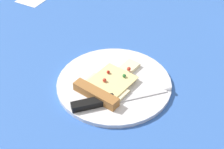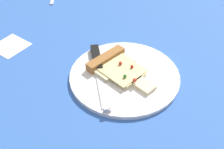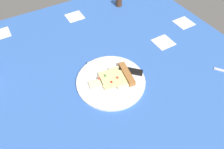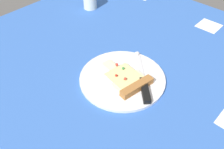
# 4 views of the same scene
# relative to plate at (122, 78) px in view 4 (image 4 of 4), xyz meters

# --- Properties ---
(ground_plane) EXTENTS (1.33, 1.33, 0.03)m
(ground_plane) POSITION_rel_plate_xyz_m (0.01, 0.01, -0.02)
(ground_plane) COLOR #3360B7
(ground_plane) RESTS_ON ground
(plate) EXTENTS (0.28, 0.28, 0.01)m
(plate) POSITION_rel_plate_xyz_m (0.00, 0.00, 0.00)
(plate) COLOR silver
(plate) RESTS_ON ground_plane
(pizza_slice) EXTENTS (0.13, 0.18, 0.02)m
(pizza_slice) POSITION_rel_plate_xyz_m (-0.00, -0.03, 0.01)
(pizza_slice) COLOR beige
(pizza_slice) RESTS_ON plate
(knife) EXTENTS (0.18, 0.19, 0.02)m
(knife) POSITION_rel_plate_xyz_m (0.03, -0.06, 0.01)
(knife) COLOR silver
(knife) RESTS_ON plate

